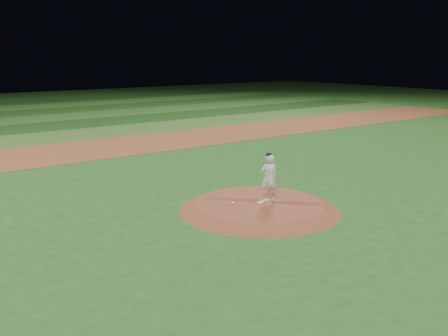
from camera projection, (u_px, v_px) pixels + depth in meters
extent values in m
plane|color=#255C1D|center=(259.00, 210.00, 17.08)|extent=(120.00, 120.00, 0.00)
cube|color=brown|center=(97.00, 149.00, 28.01)|extent=(70.00, 6.00, 0.02)
cube|color=#3A6825|center=(63.00, 136.00, 32.31)|extent=(70.00, 5.00, 0.02)
cube|color=#1B4215|center=(39.00, 127.00, 36.22)|extent=(70.00, 5.00, 0.02)
cube|color=#316324|center=(20.00, 120.00, 40.12)|extent=(70.00, 5.00, 0.02)
cube|color=#1F4B18|center=(4.00, 114.00, 44.03)|extent=(70.00, 5.00, 0.02)
cone|color=brown|center=(259.00, 206.00, 17.05)|extent=(5.50, 5.50, 0.25)
cube|color=silver|center=(263.00, 201.00, 17.14)|extent=(0.62, 0.29, 0.03)
ellipsoid|color=white|center=(233.00, 203.00, 16.88)|extent=(0.12, 0.12, 0.07)
imported|color=white|center=(269.00, 178.00, 16.95)|extent=(0.69, 0.55, 1.66)
ellipsoid|color=black|center=(269.00, 155.00, 16.77)|extent=(0.22, 0.22, 0.15)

